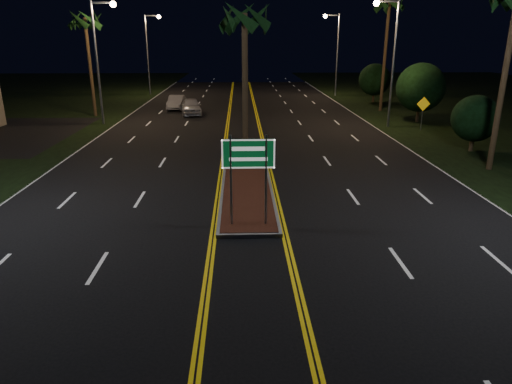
{
  "coord_description": "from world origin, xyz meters",
  "views": [
    {
      "loc": [
        -0.28,
        -12.13,
        6.38
      ],
      "look_at": [
        0.2,
        1.14,
        1.9
      ],
      "focal_mm": 32.0,
      "sensor_mm": 36.0,
      "label": 1
    }
  ],
  "objects_px": {
    "palm_median": "(245,18)",
    "palm_left_far": "(85,21)",
    "car_near": "(191,105)",
    "warning_sign": "(423,109)",
    "streetlight_left_far": "(150,45)",
    "shrub_mid": "(421,87)",
    "shrub_far": "(375,80)",
    "shrub_near": "(475,119)",
    "streetlight_left_mid": "(101,49)",
    "streetlight_right_mid": "(390,49)",
    "car_far": "(176,101)",
    "streetlight_right_far": "(334,45)",
    "palm_right_far": "(389,5)",
    "highway_sign": "(248,162)",
    "median_island": "(247,189)"
  },
  "relations": [
    {
      "from": "palm_right_far",
      "to": "warning_sign",
      "type": "height_order",
      "value": "palm_right_far"
    },
    {
      "from": "shrub_mid",
      "to": "car_near",
      "type": "distance_m",
      "value": 19.18
    },
    {
      "from": "median_island",
      "to": "shrub_far",
      "type": "distance_m",
      "value": 32.19
    },
    {
      "from": "streetlight_right_far",
      "to": "shrub_near",
      "type": "height_order",
      "value": "streetlight_right_far"
    },
    {
      "from": "median_island",
      "to": "shrub_far",
      "type": "bearing_deg",
      "value": 64.55
    },
    {
      "from": "shrub_far",
      "to": "warning_sign",
      "type": "height_order",
      "value": "shrub_far"
    },
    {
      "from": "shrub_near",
      "to": "car_far",
      "type": "relative_size",
      "value": 0.74
    },
    {
      "from": "streetlight_right_mid",
      "to": "shrub_mid",
      "type": "bearing_deg",
      "value": 30.56
    },
    {
      "from": "streetlight_right_mid",
      "to": "palm_median",
      "type": "distance_m",
      "value": 15.73
    },
    {
      "from": "palm_median",
      "to": "palm_left_far",
      "type": "relative_size",
      "value": 0.94
    },
    {
      "from": "palm_left_far",
      "to": "shrub_near",
      "type": "bearing_deg",
      "value": -28.03
    },
    {
      "from": "median_island",
      "to": "car_near",
      "type": "bearing_deg",
      "value": 101.92
    },
    {
      "from": "palm_left_far",
      "to": "palm_right_far",
      "type": "distance_m",
      "value": 25.72
    },
    {
      "from": "highway_sign",
      "to": "car_far",
      "type": "bearing_deg",
      "value": 102.17
    },
    {
      "from": "streetlight_left_mid",
      "to": "streetlight_right_far",
      "type": "bearing_deg",
      "value": 40.3
    },
    {
      "from": "shrub_mid",
      "to": "shrub_far",
      "type": "bearing_deg",
      "value": 90.95
    },
    {
      "from": "streetlight_left_far",
      "to": "palm_median",
      "type": "distance_m",
      "value": 35.18
    },
    {
      "from": "streetlight_right_far",
      "to": "shrub_near",
      "type": "bearing_deg",
      "value": -84.11
    },
    {
      "from": "palm_left_far",
      "to": "car_far",
      "type": "xyz_separation_m",
      "value": [
        6.52,
        3.92,
        -7.0
      ]
    },
    {
      "from": "streetlight_right_far",
      "to": "shrub_mid",
      "type": "relative_size",
      "value": 1.95
    },
    {
      "from": "palm_left_far",
      "to": "streetlight_right_mid",
      "type": "bearing_deg",
      "value": -14.37
    },
    {
      "from": "car_far",
      "to": "streetlight_right_mid",
      "type": "bearing_deg",
      "value": -29.11
    },
    {
      "from": "streetlight_right_mid",
      "to": "warning_sign",
      "type": "height_order",
      "value": "streetlight_right_mid"
    },
    {
      "from": "shrub_far",
      "to": "car_far",
      "type": "height_order",
      "value": "shrub_far"
    },
    {
      "from": "highway_sign",
      "to": "shrub_near",
      "type": "distance_m",
      "value": 17.55
    },
    {
      "from": "streetlight_left_far",
      "to": "shrub_mid",
      "type": "xyz_separation_m",
      "value": [
        24.61,
        -20.0,
        -2.93
      ]
    },
    {
      "from": "streetlight_right_far",
      "to": "palm_median",
      "type": "relative_size",
      "value": 1.08
    },
    {
      "from": "highway_sign",
      "to": "shrub_far",
      "type": "distance_m",
      "value": 35.96
    },
    {
      "from": "palm_left_far",
      "to": "car_near",
      "type": "bearing_deg",
      "value": 3.58
    },
    {
      "from": "streetlight_left_far",
      "to": "streetlight_right_far",
      "type": "relative_size",
      "value": 1.0
    },
    {
      "from": "streetlight_right_mid",
      "to": "palm_right_far",
      "type": "xyz_separation_m",
      "value": [
        2.19,
        8.0,
        3.49
      ]
    },
    {
      "from": "streetlight_left_far",
      "to": "car_near",
      "type": "height_order",
      "value": "streetlight_left_far"
    },
    {
      "from": "highway_sign",
      "to": "shrub_near",
      "type": "relative_size",
      "value": 0.97
    },
    {
      "from": "streetlight_right_far",
      "to": "palm_right_far",
      "type": "bearing_deg",
      "value": -79.67
    },
    {
      "from": "shrub_near",
      "to": "car_near",
      "type": "xyz_separation_m",
      "value": [
        -18.04,
        14.52,
        -1.12
      ]
    },
    {
      "from": "streetlight_right_far",
      "to": "shrub_near",
      "type": "relative_size",
      "value": 2.73
    },
    {
      "from": "palm_right_far",
      "to": "car_far",
      "type": "xyz_separation_m",
      "value": [
        -19.08,
        1.92,
        -8.4
      ]
    },
    {
      "from": "shrub_mid",
      "to": "streetlight_right_far",
      "type": "bearing_deg",
      "value": 100.66
    },
    {
      "from": "streetlight_left_far",
      "to": "shrub_near",
      "type": "distance_m",
      "value": 38.67
    },
    {
      "from": "car_near",
      "to": "highway_sign",
      "type": "bearing_deg",
      "value": -88.61
    },
    {
      "from": "car_near",
      "to": "warning_sign",
      "type": "bearing_deg",
      "value": -32.93
    },
    {
      "from": "shrub_near",
      "to": "warning_sign",
      "type": "height_order",
      "value": "shrub_near"
    },
    {
      "from": "streetlight_left_mid",
      "to": "palm_median",
      "type": "distance_m",
      "value": 17.25
    },
    {
      "from": "shrub_far",
      "to": "shrub_near",
      "type": "bearing_deg",
      "value": -90.78
    },
    {
      "from": "highway_sign",
      "to": "warning_sign",
      "type": "bearing_deg",
      "value": 53.85
    },
    {
      "from": "streetlight_left_mid",
      "to": "palm_median",
      "type": "bearing_deg",
      "value": -51.83
    },
    {
      "from": "streetlight_right_mid",
      "to": "warning_sign",
      "type": "bearing_deg",
      "value": -30.51
    },
    {
      "from": "streetlight_left_far",
      "to": "shrub_mid",
      "type": "height_order",
      "value": "streetlight_left_far"
    },
    {
      "from": "palm_left_far",
      "to": "shrub_near",
      "type": "height_order",
      "value": "palm_left_far"
    },
    {
      "from": "shrub_mid",
      "to": "streetlight_left_mid",
      "type": "bearing_deg",
      "value": 180.0
    }
  ]
}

